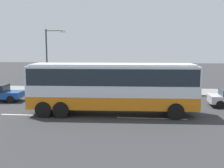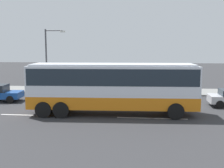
{
  "view_description": "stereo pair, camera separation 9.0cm",
  "coord_description": "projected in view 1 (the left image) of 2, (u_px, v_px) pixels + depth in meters",
  "views": [
    {
      "loc": [
        3.91,
        -19.91,
        4.79
      ],
      "look_at": [
        1.89,
        -0.64,
        2.12
      ],
      "focal_mm": 44.18,
      "sensor_mm": 36.0,
      "label": 1
    },
    {
      "loc": [
        3.82,
        -19.92,
        4.79
      ],
      "look_at": [
        1.89,
        -0.64,
        2.12
      ],
      "focal_mm": 44.18,
      "sensor_mm": 36.0,
      "label": 2
    }
  ],
  "objects": [
    {
      "name": "ground_plane",
      "position": [
        88.0,
        110.0,
        20.67
      ],
      "size": [
        120.0,
        120.0,
        0.0
      ],
      "primitive_type": "plane",
      "color": "#333335"
    },
    {
      "name": "sidewalk_curb",
      "position": [
        104.0,
        91.0,
        29.41
      ],
      "size": [
        80.0,
        4.0,
        0.15
      ],
      "primitive_type": "cube",
      "color": "gray",
      "rests_on": "ground_plane"
    },
    {
      "name": "lane_centreline",
      "position": [
        103.0,
        117.0,
        18.75
      ],
      "size": [
        32.63,
        0.16,
        0.01
      ],
      "color": "white",
      "rests_on": "ground_plane"
    },
    {
      "name": "coach_bus",
      "position": [
        113.0,
        83.0,
        19.23
      ],
      "size": [
        11.72,
        3.15,
        3.58
      ],
      "rotation": [
        0.0,
        0.0,
        0.05
      ],
      "color": "orange",
      "rests_on": "ground_plane"
    },
    {
      "name": "pedestrian_near_curb",
      "position": [
        177.0,
        83.0,
        27.3
      ],
      "size": [
        0.32,
        0.32,
        1.73
      ],
      "rotation": [
        0.0,
        0.0,
        5.38
      ],
      "color": "#38334C",
      "rests_on": "sidewalk_curb"
    },
    {
      "name": "pedestrian_at_crossing",
      "position": [
        134.0,
        84.0,
        27.65
      ],
      "size": [
        0.32,
        0.32,
        1.55
      ],
      "rotation": [
        0.0,
        0.0,
        0.16
      ],
      "color": "brown",
      "rests_on": "sidewalk_curb"
    },
    {
      "name": "street_lamp",
      "position": [
        49.0,
        55.0,
        27.88
      ],
      "size": [
        2.1,
        0.24,
        6.33
      ],
      "color": "#47474C",
      "rests_on": "sidewalk_curb"
    }
  ]
}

